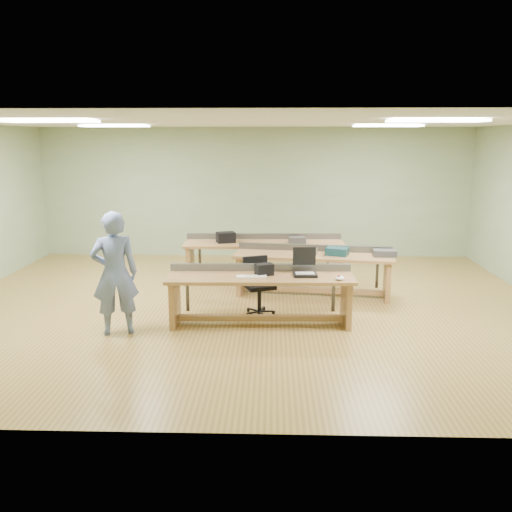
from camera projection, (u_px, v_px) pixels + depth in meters
The scene contains 21 objects.
floor at pixel (247, 306), 9.07m from camera, with size 10.00×10.00×0.00m, color olive.
ceiling at pixel (246, 122), 8.42m from camera, with size 10.00×10.00×0.00m, color silver.
wall_back at pixel (255, 193), 12.65m from camera, with size 10.00×0.04×3.00m, color #90A57D.
wall_front at pixel (225, 281), 4.84m from camera, with size 10.00×0.04×3.00m, color #90A57D.
fluor_panels at pixel (246, 124), 8.43m from camera, with size 6.20×3.50×0.03m.
workbench_front at pixel (260, 288), 8.11m from camera, with size 2.79×0.80×0.86m.
workbench_mid at pixel (313, 265), 9.60m from camera, with size 2.85×1.08×0.86m.
workbench_back at pixel (264, 251), 10.69m from camera, with size 3.14×0.91×0.86m.
person at pixel (115, 273), 7.62m from camera, with size 0.65×0.42×1.78m, color slate.
laptop_base at pixel (305, 275), 8.04m from camera, with size 0.35×0.28×0.04m, color black.
laptop_screen at pixel (304, 256), 8.12m from camera, with size 0.35×0.02×0.27m, color black.
keyboard at pixel (251, 277), 7.94m from camera, with size 0.44×0.15×0.03m, color silver.
trackball_mouse at pixel (340, 278), 7.80m from camera, with size 0.13×0.15×0.06m, color white.
camera_bag at pixel (264, 269), 8.07m from camera, with size 0.26×0.16×0.17m, color black.
task_chair at pixel (258, 293), 8.62m from camera, with size 0.64×0.64×0.91m.
parts_bin_teal at pixel (337, 251), 9.47m from camera, with size 0.37×0.28×0.13m, color #12353C.
parts_bin_grey at pixel (385, 253), 9.39m from camera, with size 0.39×0.25×0.11m, color #343436.
mug at pixel (311, 252), 9.48m from camera, with size 0.13×0.13×0.11m, color #343436.
drinks_can at pixel (316, 251), 9.49m from camera, with size 0.07×0.07×0.12m, color #B5B6BA.
storage_box_back at pixel (226, 237), 10.60m from camera, with size 0.35×0.25×0.20m, color black.
tray_back at pixel (297, 240), 10.52m from camera, with size 0.30×0.22×0.12m, color #343436.
Camera 1 is at (0.42, -8.67, 2.76)m, focal length 38.00 mm.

